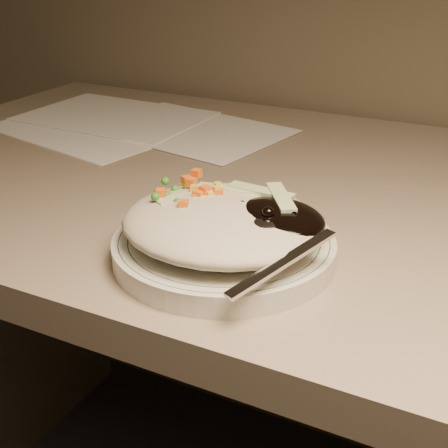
% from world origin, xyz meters
% --- Properties ---
extents(desk, '(1.40, 0.70, 0.74)m').
position_xyz_m(desk, '(0.00, 1.38, 0.54)').
color(desk, gray).
rests_on(desk, ground).
extents(plate, '(0.22, 0.22, 0.02)m').
position_xyz_m(plate, '(-0.06, 1.17, 0.75)').
color(plate, silver).
rests_on(plate, desk).
extents(plate_rim, '(0.20, 0.20, 0.00)m').
position_xyz_m(plate_rim, '(-0.06, 1.17, 0.76)').
color(plate_rim, '#144723').
rests_on(plate_rim, plate).
extents(meal, '(0.21, 0.19, 0.05)m').
position_xyz_m(meal, '(-0.05, 1.17, 0.78)').
color(meal, '#B6AC93').
rests_on(meal, plate).
extents(papers, '(0.48, 0.33, 0.00)m').
position_xyz_m(papers, '(-0.40, 1.51, 0.74)').
color(papers, white).
rests_on(papers, desk).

